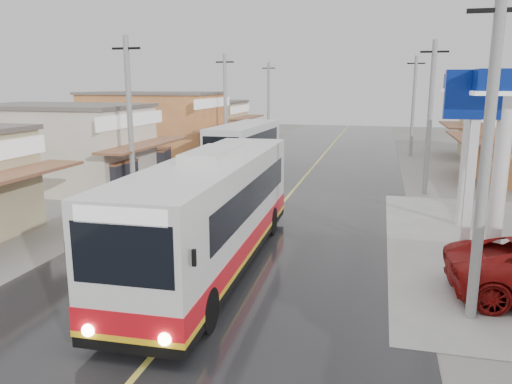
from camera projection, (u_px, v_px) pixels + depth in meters
ground at (208, 291)px, 14.27m from camera, size 120.00×120.00×0.00m
road at (296, 187)px, 28.49m from camera, size 12.00×90.00×0.02m
centre_line at (296, 187)px, 28.49m from camera, size 0.15×90.00×0.01m
shopfronts_left at (117, 170)px, 34.42m from camera, size 11.00×44.00×5.20m
utility_poles_left at (188, 179)px, 31.10m from camera, size 1.60×50.00×8.00m
utility_poles_right at (424, 194)px, 26.83m from camera, size 1.60×36.00×8.00m
coach_bus at (214, 211)px, 15.82m from camera, size 3.02×12.28×3.81m
second_bus at (245, 146)px, 33.60m from camera, size 2.87×9.60×3.16m
cyclist at (213, 190)px, 24.74m from camera, size 0.72×1.91×2.04m
tricycle_near at (115, 176)px, 26.12m from camera, size 1.71×2.52×1.88m
tricycle_far at (156, 161)px, 31.21m from camera, size 2.09×2.53×1.88m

